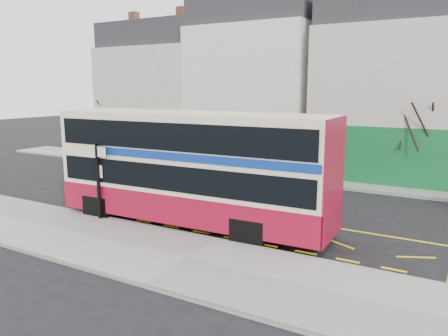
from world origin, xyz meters
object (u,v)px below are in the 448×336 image
Objects in this scene: car_grey at (282,172)px; street_tree_right at (418,113)px; bus_stop_post at (99,174)px; car_silver at (170,164)px; street_tree_left at (108,107)px; double_decker_bus at (192,167)px.

street_tree_right reaches higher than car_grey.
car_silver is at bearing 116.62° from bus_stop_post.
double_decker_bus is at bearing -36.26° from street_tree_left.
double_decker_bus is 8.77m from car_grey.
street_tree_left reaches higher than bus_stop_post.
bus_stop_post reaches higher than car_silver.
double_decker_bus is 18.68m from street_tree_left.
double_decker_bus is 2.88× the size of car_grey.
bus_stop_post is at bearing -46.89° from street_tree_left.
car_grey is at bearing 77.52° from bus_stop_post.
street_tree_left is 0.95× the size of street_tree_right.
car_grey is (0.13, 8.62, -1.65)m from double_decker_bus.
double_decker_bus is 2.84× the size of car_silver.
bus_stop_post is 0.51× the size of street_tree_right.
bus_stop_post is (-3.32, -1.48, -0.34)m from double_decker_bus.
double_decker_bus is at bearing -138.90° from car_silver.
car_grey is 7.51m from street_tree_right.
bus_stop_post is 9.54m from car_silver.
bus_stop_post is 0.54× the size of street_tree_left.
car_silver is (-6.58, 7.39, -1.62)m from double_decker_bus.
street_tree_left is at bearing 99.52° from car_grey.
car_silver is 6.83m from car_grey.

